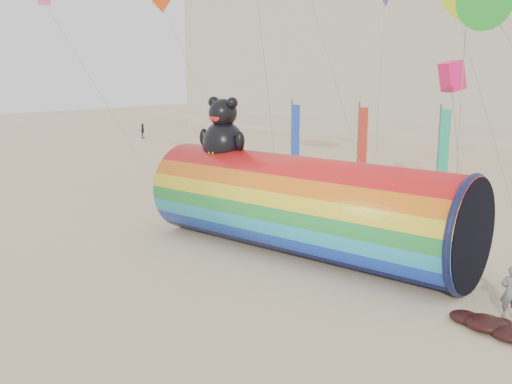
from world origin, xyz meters
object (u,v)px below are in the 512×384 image
Objects in this scene: hotel_building at (428,40)px; kite_handler at (510,292)px; windsock_assembly at (302,203)px; fabric_bundle at (494,326)px.

kite_handler is at bearing -63.72° from hotel_building.
hotel_building is 4.63× the size of windsock_assembly.
windsock_assembly is 8.47× the size of kite_handler.
windsock_assembly is at bearing -72.16° from hotel_building.
windsock_assembly is 4.98× the size of fabric_bundle.
kite_handler is (21.99, -44.54, -9.54)m from hotel_building.
kite_handler is 1.40m from fabric_bundle.
fabric_bundle is at bearing -64.37° from hotel_building.
hotel_building is at bearing 107.84° from windsock_assembly.
fabric_bundle is (-0.02, -1.27, -0.60)m from kite_handler.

